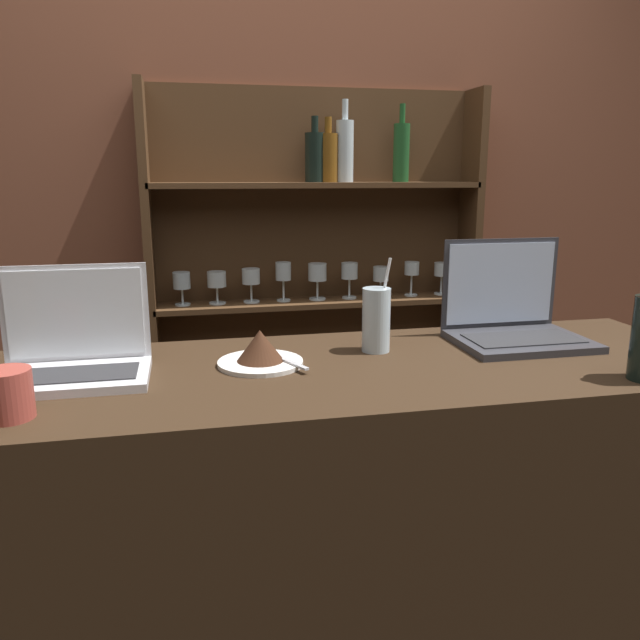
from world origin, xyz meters
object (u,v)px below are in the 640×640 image
(laptop_near, at_px, (74,352))
(coffee_cup, at_px, (8,394))
(laptop_far, at_px, (513,319))
(water_glass, at_px, (376,320))
(cake_plate, at_px, (260,351))

(laptop_near, height_order, coffee_cup, laptop_near)
(laptop_far, distance_m, water_glass, 0.37)
(laptop_near, distance_m, coffee_cup, 0.23)
(cake_plate, relative_size, water_glass, 0.85)
(cake_plate, distance_m, water_glass, 0.29)
(laptop_far, xyz_separation_m, water_glass, (-0.37, -0.02, 0.02))
(cake_plate, bearing_deg, coffee_cup, -154.76)
(laptop_near, distance_m, cake_plate, 0.39)
(laptop_far, relative_size, coffee_cup, 3.64)
(cake_plate, distance_m, coffee_cup, 0.51)
(laptop_near, bearing_deg, water_glass, 4.54)
(laptop_near, xyz_separation_m, coffee_cup, (-0.07, -0.22, -0.01))
(water_glass, bearing_deg, laptop_near, -175.46)
(coffee_cup, bearing_deg, laptop_far, 14.78)
(laptop_far, height_order, water_glass, laptop_far)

